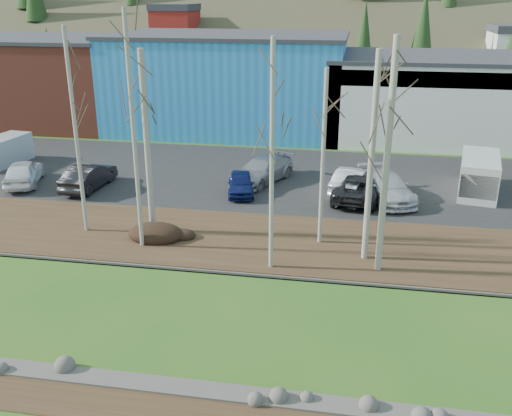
% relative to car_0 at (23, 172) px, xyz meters
% --- Properties ---
extents(dirt_strip, '(80.00, 1.80, 0.03)m').
position_rel_car_0_xyz_m(dirt_strip, '(15.33, -18.44, -0.92)').
color(dirt_strip, '#382616').
rests_on(dirt_strip, ground).
extents(near_bank_rocks, '(80.00, 0.80, 0.50)m').
position_rel_car_0_xyz_m(near_bank_rocks, '(15.33, -17.44, -0.93)').
color(near_bank_rocks, '#47423D').
rests_on(near_bank_rocks, ground).
extents(river, '(80.00, 8.00, 0.90)m').
position_rel_car_0_xyz_m(river, '(15.33, -13.34, -0.93)').
color(river, black).
rests_on(river, ground).
extents(far_bank_rocks, '(80.00, 0.80, 0.46)m').
position_rel_car_0_xyz_m(far_bank_rocks, '(15.33, -9.24, -0.93)').
color(far_bank_rocks, '#47423D').
rests_on(far_bank_rocks, ground).
extents(far_bank, '(80.00, 7.00, 0.15)m').
position_rel_car_0_xyz_m(far_bank, '(15.33, -6.04, -0.86)').
color(far_bank, '#382616').
rests_on(far_bank, ground).
extents(parking_lot, '(80.00, 14.00, 0.14)m').
position_rel_car_0_xyz_m(parking_lot, '(15.33, 4.46, -0.86)').
color(parking_lot, black).
rests_on(parking_lot, ground).
extents(building_brick, '(16.32, 12.24, 7.80)m').
position_rel_car_0_xyz_m(building_brick, '(-8.67, 18.46, 2.97)').
color(building_brick, '#994231').
rests_on(building_brick, ground).
extents(building_blue, '(20.40, 12.24, 8.30)m').
position_rel_car_0_xyz_m(building_blue, '(9.33, 18.46, 3.22)').
color(building_blue, '#2176BE').
rests_on(building_blue, ground).
extents(building_white, '(18.36, 12.24, 6.80)m').
position_rel_car_0_xyz_m(building_white, '(27.33, 18.44, 2.48)').
color(building_white, silver).
rests_on(building_white, ground).
extents(dirt_mound, '(2.79, 1.97, 0.55)m').
position_rel_car_0_xyz_m(dirt_mound, '(11.09, -6.70, -0.51)').
color(dirt_mound, black).
rests_on(dirt_mound, far_bank).
extents(birch_0, '(0.19, 0.19, 10.10)m').
position_rel_car_0_xyz_m(birch_0, '(7.23, -6.34, 4.27)').
color(birch_0, '#ADA69C').
rests_on(birch_0, far_bank).
extents(birch_1, '(0.31, 0.31, 9.08)m').
position_rel_car_0_xyz_m(birch_1, '(10.60, -5.77, 3.76)').
color(birch_1, '#ADA69C').
rests_on(birch_1, far_bank).
extents(birch_2, '(0.20, 0.20, 10.91)m').
position_rel_car_0_xyz_m(birch_2, '(10.72, -7.64, 4.67)').
color(birch_2, '#ADA69C').
rests_on(birch_2, far_bank).
extents(birch_3, '(0.20, 0.20, 8.38)m').
position_rel_car_0_xyz_m(birch_3, '(19.16, -5.74, 3.41)').
color(birch_3, '#ADA69C').
rests_on(birch_3, far_bank).
extents(birch_4, '(0.20, 0.20, 9.91)m').
position_rel_car_0_xyz_m(birch_4, '(17.20, -8.82, 4.17)').
color(birch_4, '#ADA69C').
rests_on(birch_4, far_bank).
extents(birch_5, '(0.28, 0.28, 9.99)m').
position_rel_car_0_xyz_m(birch_5, '(21.91, -8.26, 4.21)').
color(birch_5, '#ADA69C').
rests_on(birch_5, far_bank).
extents(birch_6, '(0.27, 0.27, 9.36)m').
position_rel_car_0_xyz_m(birch_6, '(21.32, -7.18, 3.90)').
color(birch_6, '#ADA69C').
rests_on(birch_6, far_bank).
extents(car_0, '(3.32, 5.01, 1.58)m').
position_rel_car_0_xyz_m(car_0, '(0.00, 0.00, 0.00)').
color(car_0, white).
rests_on(car_0, parking_lot).
extents(car_1, '(1.90, 4.76, 1.54)m').
position_rel_car_0_xyz_m(car_1, '(4.43, -0.04, -0.02)').
color(car_1, black).
rests_on(car_1, parking_lot).
extents(car_2, '(4.18, 5.81, 1.56)m').
position_rel_car_0_xyz_m(car_2, '(14.82, 3.12, -0.01)').
color(car_2, gray).
rests_on(car_2, parking_lot).
extents(car_3, '(2.25, 4.04, 1.30)m').
position_rel_car_0_xyz_m(car_3, '(13.94, 0.64, -0.14)').
color(car_3, '#111B53').
rests_on(car_3, parking_lot).
extents(car_4, '(2.78, 5.07, 1.58)m').
position_rel_car_0_xyz_m(car_4, '(20.59, 1.94, 0.00)').
color(car_4, silver).
rests_on(car_4, parking_lot).
extents(car_5, '(3.17, 5.74, 1.52)m').
position_rel_car_0_xyz_m(car_5, '(20.94, 0.90, -0.03)').
color(car_5, black).
rests_on(car_5, parking_lot).
extents(car_6, '(3.85, 5.81, 1.56)m').
position_rel_car_0_xyz_m(car_6, '(22.58, 1.11, -0.01)').
color(car_6, silver).
rests_on(car_6, parking_lot).
extents(van_white, '(3.04, 5.44, 2.25)m').
position_rel_car_0_xyz_m(van_white, '(28.09, 3.12, 0.33)').
color(van_white, white).
rests_on(van_white, parking_lot).
extents(van_grey, '(2.33, 4.59, 1.93)m').
position_rel_car_0_xyz_m(van_grey, '(-3.88, 3.63, 0.17)').
color(van_grey, silver).
rests_on(van_grey, parking_lot).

